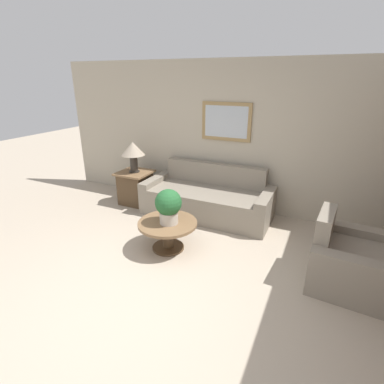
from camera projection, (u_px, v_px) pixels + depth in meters
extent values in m
plane|color=tan|center=(151.00, 301.00, 3.30)|extent=(20.00, 20.00, 0.00)
cube|color=#B2A893|center=(235.00, 138.00, 5.24)|extent=(7.18, 0.06, 2.60)
cube|color=#997A4C|center=(226.00, 122.00, 5.16)|extent=(0.89, 0.03, 0.65)
cube|color=#B2BCC6|center=(226.00, 122.00, 5.15)|extent=(0.77, 0.01, 0.53)
cube|color=gray|center=(207.00, 203.00, 5.26)|extent=(1.87, 0.94, 0.47)
cube|color=gray|center=(215.00, 174.00, 5.44)|extent=(1.87, 0.16, 0.39)
cube|color=gray|center=(157.00, 191.00, 5.65)|extent=(0.18, 0.94, 0.57)
cube|color=gray|center=(265.00, 211.00, 4.84)|extent=(0.18, 0.94, 0.57)
cube|color=gray|center=(353.00, 267.00, 3.49)|extent=(0.94, 0.69, 0.47)
cube|color=gray|center=(325.00, 227.00, 3.51)|extent=(0.21, 0.63, 0.39)
cube|color=gray|center=(352.00, 282.00, 3.15)|extent=(0.91, 0.25, 0.57)
cube|color=gray|center=(356.00, 247.00, 3.80)|extent=(0.91, 0.25, 0.57)
cylinder|color=#4C3823|center=(168.00, 247.00, 4.30)|extent=(0.46, 0.46, 0.03)
cylinder|color=#4C3823|center=(168.00, 236.00, 4.24)|extent=(0.15, 0.15, 0.35)
cylinder|color=brown|center=(167.00, 223.00, 4.17)|extent=(0.83, 0.83, 0.04)
cube|color=#4C3823|center=(136.00, 188.00, 5.77)|extent=(0.51, 0.51, 0.59)
cube|color=brown|center=(135.00, 173.00, 5.65)|extent=(0.60, 0.60, 0.03)
cylinder|color=#2D2823|center=(134.00, 171.00, 5.64)|extent=(0.20, 0.20, 0.02)
cylinder|color=#2D2823|center=(134.00, 163.00, 5.59)|extent=(0.14, 0.14, 0.31)
cone|color=gray|center=(133.00, 149.00, 5.49)|extent=(0.43, 0.43, 0.25)
cylinder|color=beige|center=(169.00, 217.00, 4.10)|extent=(0.25, 0.25, 0.17)
sphere|color=#235B2D|center=(168.00, 203.00, 4.03)|extent=(0.37, 0.37, 0.37)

